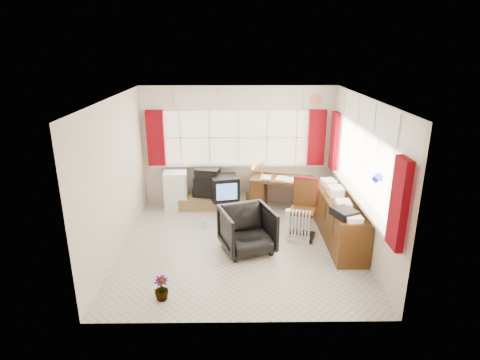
{
  "coord_description": "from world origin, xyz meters",
  "views": [
    {
      "loc": [
        -0.07,
        -6.15,
        3.28
      ],
      "look_at": [
        0.01,
        0.55,
        1.0
      ],
      "focal_mm": 30.0,
      "sensor_mm": 36.0,
      "label": 1
    }
  ],
  "objects_px": {
    "credenza": "(339,219)",
    "office_chair": "(247,230)",
    "desk_lamp": "(262,165)",
    "task_chair": "(304,206)",
    "mini_fridge": "(176,190)",
    "tv_bench": "(213,202)",
    "crt_tv": "(225,188)",
    "radiator": "(299,229)",
    "desk": "(281,192)"
  },
  "relations": [
    {
      "from": "radiator",
      "to": "task_chair",
      "type": "bearing_deg",
      "value": 67.49
    },
    {
      "from": "desk",
      "to": "radiator",
      "type": "height_order",
      "value": "desk"
    },
    {
      "from": "desk",
      "to": "radiator",
      "type": "relative_size",
      "value": 2.3
    },
    {
      "from": "tv_bench",
      "to": "mini_fridge",
      "type": "xyz_separation_m",
      "value": [
        -0.76,
        -0.01,
        0.27
      ]
    },
    {
      "from": "desk_lamp",
      "to": "task_chair",
      "type": "bearing_deg",
      "value": -57.17
    },
    {
      "from": "crt_tv",
      "to": "tv_bench",
      "type": "bearing_deg",
      "value": 148.24
    },
    {
      "from": "radiator",
      "to": "desk_lamp",
      "type": "bearing_deg",
      "value": 113.19
    },
    {
      "from": "desk",
      "to": "credenza",
      "type": "relative_size",
      "value": 0.66
    },
    {
      "from": "tv_bench",
      "to": "mini_fridge",
      "type": "bearing_deg",
      "value": -179.27
    },
    {
      "from": "office_chair",
      "to": "task_chair",
      "type": "bearing_deg",
      "value": 11.02
    },
    {
      "from": "tv_bench",
      "to": "crt_tv",
      "type": "distance_m",
      "value": 0.48
    },
    {
      "from": "tv_bench",
      "to": "crt_tv",
      "type": "height_order",
      "value": "crt_tv"
    },
    {
      "from": "task_chair",
      "to": "radiator",
      "type": "relative_size",
      "value": 1.83
    },
    {
      "from": "crt_tv",
      "to": "mini_fridge",
      "type": "relative_size",
      "value": 0.79
    },
    {
      "from": "credenza",
      "to": "radiator",
      "type": "bearing_deg",
      "value": -175.94
    },
    {
      "from": "desk_lamp",
      "to": "desk",
      "type": "bearing_deg",
      "value": 13.87
    },
    {
      "from": "desk_lamp",
      "to": "radiator",
      "type": "bearing_deg",
      "value": -66.81
    },
    {
      "from": "task_chair",
      "to": "office_chair",
      "type": "bearing_deg",
      "value": -150.14
    },
    {
      "from": "desk_lamp",
      "to": "credenza",
      "type": "distance_m",
      "value": 1.89
    },
    {
      "from": "office_chair",
      "to": "tv_bench",
      "type": "height_order",
      "value": "office_chair"
    },
    {
      "from": "credenza",
      "to": "crt_tv",
      "type": "distance_m",
      "value": 2.44
    },
    {
      "from": "desk",
      "to": "office_chair",
      "type": "height_order",
      "value": "office_chair"
    },
    {
      "from": "desk_lamp",
      "to": "office_chair",
      "type": "xyz_separation_m",
      "value": [
        -0.34,
        -1.63,
        -0.62
      ]
    },
    {
      "from": "tv_bench",
      "to": "mini_fridge",
      "type": "distance_m",
      "value": 0.81
    },
    {
      "from": "office_chair",
      "to": "crt_tv",
      "type": "bearing_deg",
      "value": 84.69
    },
    {
      "from": "mini_fridge",
      "to": "office_chair",
      "type": "bearing_deg",
      "value": -52.58
    },
    {
      "from": "desk_lamp",
      "to": "tv_bench",
      "type": "bearing_deg",
      "value": 166.1
    },
    {
      "from": "credenza",
      "to": "tv_bench",
      "type": "xyz_separation_m",
      "value": [
        -2.28,
        1.52,
        -0.27
      ]
    },
    {
      "from": "desk",
      "to": "tv_bench",
      "type": "height_order",
      "value": "desk"
    },
    {
      "from": "credenza",
      "to": "crt_tv",
      "type": "relative_size",
      "value": 3.16
    },
    {
      "from": "task_chair",
      "to": "tv_bench",
      "type": "xyz_separation_m",
      "value": [
        -1.69,
        1.3,
        -0.43
      ]
    },
    {
      "from": "task_chair",
      "to": "crt_tv",
      "type": "distance_m",
      "value": 1.84
    },
    {
      "from": "desk_lamp",
      "to": "task_chair",
      "type": "height_order",
      "value": "desk_lamp"
    },
    {
      "from": "office_chair",
      "to": "mini_fridge",
      "type": "relative_size",
      "value": 1.04
    },
    {
      "from": "credenza",
      "to": "tv_bench",
      "type": "bearing_deg",
      "value": 146.3
    },
    {
      "from": "desk_lamp",
      "to": "credenza",
      "type": "height_order",
      "value": "desk_lamp"
    },
    {
      "from": "desk",
      "to": "crt_tv",
      "type": "bearing_deg",
      "value": -179.65
    },
    {
      "from": "desk_lamp",
      "to": "tv_bench",
      "type": "xyz_separation_m",
      "value": [
        -1.01,
        0.25,
        -0.87
      ]
    },
    {
      "from": "task_chair",
      "to": "credenza",
      "type": "relative_size",
      "value": 0.53
    },
    {
      "from": "desk_lamp",
      "to": "credenza",
      "type": "xyz_separation_m",
      "value": [
        1.26,
        -1.27,
        -0.6
      ]
    },
    {
      "from": "radiator",
      "to": "crt_tv",
      "type": "distance_m",
      "value": 1.95
    },
    {
      "from": "crt_tv",
      "to": "desk",
      "type": "bearing_deg",
      "value": 0.35
    },
    {
      "from": "task_chair",
      "to": "office_chair",
      "type": "xyz_separation_m",
      "value": [
        -1.02,
        -0.59,
        -0.18
      ]
    },
    {
      "from": "credenza",
      "to": "office_chair",
      "type": "bearing_deg",
      "value": -167.19
    },
    {
      "from": "radiator",
      "to": "credenza",
      "type": "xyz_separation_m",
      "value": [
        0.7,
        0.05,
        0.16
      ]
    },
    {
      "from": "desk_lamp",
      "to": "credenza",
      "type": "bearing_deg",
      "value": -45.1
    },
    {
      "from": "credenza",
      "to": "desk",
      "type": "bearing_deg",
      "value": 122.1
    },
    {
      "from": "task_chair",
      "to": "credenza",
      "type": "height_order",
      "value": "task_chair"
    },
    {
      "from": "office_chair",
      "to": "desk_lamp",
      "type": "bearing_deg",
      "value": 59.29
    },
    {
      "from": "desk_lamp",
      "to": "office_chair",
      "type": "distance_m",
      "value": 1.78
    }
  ]
}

